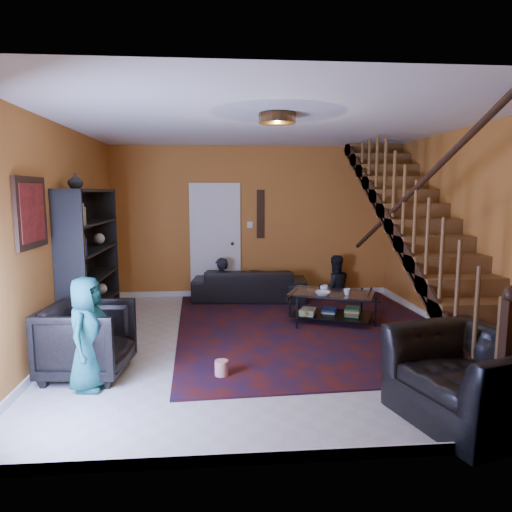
{
  "coord_description": "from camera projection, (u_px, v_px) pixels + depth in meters",
  "views": [
    {
      "loc": [
        -0.64,
        -5.79,
        1.96
      ],
      "look_at": [
        -0.13,
        0.4,
        1.09
      ],
      "focal_mm": 32.0,
      "sensor_mm": 36.0,
      "label": 1
    }
  ],
  "objects": [
    {
      "name": "floor",
      "position": [
        268.0,
        341.0,
        6.04
      ],
      "size": [
        5.5,
        5.5,
        0.0
      ],
      "primitive_type": "plane",
      "color": "beige",
      "rests_on": "ground"
    },
    {
      "name": "room",
      "position": [
        176.0,
        313.0,
        7.24
      ],
      "size": [
        5.5,
        5.5,
        5.5
      ],
      "color": "#B16A27",
      "rests_on": "ground"
    },
    {
      "name": "staircase",
      "position": [
        428.0,
        235.0,
        6.02
      ],
      "size": [
        0.95,
        5.02,
        3.18
      ],
      "color": "brown",
      "rests_on": "floor"
    },
    {
      "name": "bookshelf",
      "position": [
        91.0,
        265.0,
        6.3
      ],
      "size": [
        0.35,
        1.8,
        2.0
      ],
      "color": "black",
      "rests_on": "floor"
    },
    {
      "name": "door",
      "position": [
        215.0,
        242.0,
        8.53
      ],
      "size": [
        0.82,
        0.05,
        2.05
      ],
      "primitive_type": "cube",
      "color": "silver",
      "rests_on": "floor"
    },
    {
      "name": "framed_picture",
      "position": [
        31.0,
        213.0,
        4.7
      ],
      "size": [
        0.04,
        0.74,
        0.74
      ],
      "primitive_type": "cube",
      "color": "maroon",
      "rests_on": "room"
    },
    {
      "name": "wall_hanging",
      "position": [
        260.0,
        214.0,
        8.53
      ],
      "size": [
        0.14,
        0.03,
        0.9
      ],
      "primitive_type": "cube",
      "color": "black",
      "rests_on": "room"
    },
    {
      "name": "ceiling_fixture",
      "position": [
        277.0,
        118.0,
        4.87
      ],
      "size": [
        0.4,
        0.4,
        0.1
      ],
      "primitive_type": "cylinder",
      "color": "#3F2814",
      "rests_on": "room"
    },
    {
      "name": "rug",
      "position": [
        310.0,
        327.0,
        6.64
      ],
      "size": [
        3.98,
        4.49,
        0.02
      ],
      "primitive_type": "cube",
      "rotation": [
        0.0,
        0.0,
        0.05
      ],
      "color": "#40110B",
      "rests_on": "floor"
    },
    {
      "name": "sofa",
      "position": [
        249.0,
        285.0,
        8.26
      ],
      "size": [
        2.09,
        0.99,
        0.59
      ],
      "primitive_type": "imported",
      "rotation": [
        0.0,
        0.0,
        3.04
      ],
      "color": "black",
      "rests_on": "floor"
    },
    {
      "name": "armchair_left",
      "position": [
        88.0,
        340.0,
        4.87
      ],
      "size": [
        0.94,
        0.92,
        0.78
      ],
      "primitive_type": "imported",
      "rotation": [
        0.0,
        0.0,
        1.47
      ],
      "color": "black",
      "rests_on": "floor"
    },
    {
      "name": "armchair_right",
      "position": [
        471.0,
        379.0,
        3.89
      ],
      "size": [
        1.31,
        1.41,
        0.76
      ],
      "primitive_type": "imported",
      "rotation": [
        0.0,
        0.0,
        -1.29
      ],
      "color": "black",
      "rests_on": "floor"
    },
    {
      "name": "person_adult_a",
      "position": [
        221.0,
        291.0,
        8.29
      ],
      "size": [
        0.48,
        0.34,
        1.24
      ],
      "primitive_type": "imported",
      "rotation": [
        0.0,
        0.0,
        3.25
      ],
      "color": "black",
      "rests_on": "sofa"
    },
    {
      "name": "person_adult_b",
      "position": [
        335.0,
        289.0,
        8.46
      ],
      "size": [
        0.65,
        0.52,
        1.26
      ],
      "primitive_type": "imported",
      "rotation": [
        0.0,
        0.0,
        3.22
      ],
      "color": "black",
      "rests_on": "sofa"
    },
    {
      "name": "person_child",
      "position": [
        87.0,
        333.0,
        4.51
      ],
      "size": [
        0.45,
        0.61,
        1.15
      ],
      "primitive_type": "imported",
      "rotation": [
        0.0,
        0.0,
        1.42
      ],
      "color": "#19615F",
      "rests_on": "armchair_left"
    },
    {
      "name": "coffee_table",
      "position": [
        331.0,
        305.0,
        6.87
      ],
      "size": [
        1.39,
        1.13,
        0.46
      ],
      "rotation": [
        0.0,
        0.0,
        -0.4
      ],
      "color": "black",
      "rests_on": "floor"
    },
    {
      "name": "cup_a",
      "position": [
        324.0,
        289.0,
        6.9
      ],
      "size": [
        0.16,
        0.16,
        0.1
      ],
      "primitive_type": "imported",
      "rotation": [
        0.0,
        0.0,
        0.36
      ],
      "color": "#999999",
      "rests_on": "coffee_table"
    },
    {
      "name": "cup_b",
      "position": [
        347.0,
        292.0,
        6.69
      ],
      "size": [
        0.11,
        0.11,
        0.09
      ],
      "primitive_type": "imported",
      "rotation": [
        0.0,
        0.0,
        -0.13
      ],
      "color": "#999999",
      "rests_on": "coffee_table"
    },
    {
      "name": "bowl",
      "position": [
        323.0,
        293.0,
        6.66
      ],
      "size": [
        0.26,
        0.26,
        0.05
      ],
      "primitive_type": "imported",
      "rotation": [
        0.0,
        0.0,
        -0.19
      ],
      "color": "#999999",
      "rests_on": "coffee_table"
    },
    {
      "name": "vase",
      "position": [
        75.0,
        181.0,
        5.65
      ],
      "size": [
        0.18,
        0.18,
        0.19
      ],
      "primitive_type": "imported",
      "color": "#999999",
      "rests_on": "bookshelf"
    },
    {
      "name": "popcorn_bucket",
      "position": [
        222.0,
        368.0,
        4.86
      ],
      "size": [
        0.17,
        0.17,
        0.16
      ],
      "primitive_type": "cylinder",
      "rotation": [
        0.0,
        0.0,
        -0.23
      ],
      "color": "red",
      "rests_on": "rug"
    }
  ]
}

